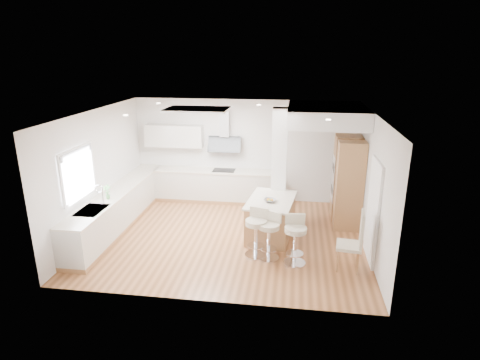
% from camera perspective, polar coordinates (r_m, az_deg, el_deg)
% --- Properties ---
extents(ground, '(6.00, 6.00, 0.00)m').
position_cam_1_polar(ground, '(9.20, -1.58, -8.01)').
color(ground, '#A5683D').
rests_on(ground, ground).
extents(ceiling, '(6.00, 5.00, 0.02)m').
position_cam_1_polar(ceiling, '(9.20, -1.58, -8.01)').
color(ceiling, white).
rests_on(ceiling, ground).
extents(wall_back, '(6.00, 0.04, 2.80)m').
position_cam_1_polar(wall_back, '(11.07, 0.49, 4.19)').
color(wall_back, silver).
rests_on(wall_back, ground).
extents(wall_left, '(0.04, 5.00, 2.80)m').
position_cam_1_polar(wall_left, '(9.63, -19.54, 1.05)').
color(wall_left, silver).
rests_on(wall_left, ground).
extents(wall_right, '(0.04, 5.00, 2.80)m').
position_cam_1_polar(wall_right, '(8.72, 18.17, -0.51)').
color(wall_right, silver).
rests_on(wall_right, ground).
extents(skylight, '(4.10, 2.10, 0.06)m').
position_cam_1_polar(skylight, '(9.12, -6.08, 9.91)').
color(skylight, white).
rests_on(skylight, ground).
extents(window_left, '(0.06, 1.28, 1.07)m').
position_cam_1_polar(window_left, '(8.78, -22.10, 1.19)').
color(window_left, white).
rests_on(window_left, ground).
extents(doorway_right, '(0.05, 1.00, 2.10)m').
position_cam_1_polar(doorway_right, '(8.30, 18.40, -4.42)').
color(doorway_right, '#494039').
rests_on(doorway_right, ground).
extents(counter_left, '(0.63, 4.50, 1.35)m').
position_cam_1_polar(counter_left, '(9.99, -16.87, -3.80)').
color(counter_left, '#A87648').
rests_on(counter_left, ground).
extents(counter_back, '(3.62, 0.63, 2.50)m').
position_cam_1_polar(counter_back, '(11.15, -4.37, 0.47)').
color(counter_back, '#A87648').
rests_on(counter_back, ground).
extents(pillar, '(0.35, 0.35, 2.80)m').
position_cam_1_polar(pillar, '(9.49, 5.57, 1.77)').
color(pillar, white).
rests_on(pillar, ground).
extents(soffit, '(1.78, 2.20, 0.40)m').
position_cam_1_polar(soffit, '(9.70, 12.19, 9.07)').
color(soffit, white).
rests_on(soffit, ground).
extents(oven_column, '(0.63, 1.21, 2.10)m').
position_cam_1_polar(oven_column, '(9.93, 14.99, -0.14)').
color(oven_column, '#A87648').
rests_on(oven_column, ground).
extents(peninsula, '(1.15, 1.58, 0.96)m').
position_cam_1_polar(peninsula, '(9.06, 4.40, -5.37)').
color(peninsula, '#A87648').
rests_on(peninsula, ground).
extents(bar_stool_a, '(0.56, 0.56, 1.01)m').
position_cam_1_polar(bar_stool_a, '(8.17, 2.34, -7.13)').
color(bar_stool_a, silver).
rests_on(bar_stool_a, ground).
extents(bar_stool_b, '(0.57, 0.57, 0.97)m').
position_cam_1_polar(bar_stool_b, '(8.09, 4.19, -7.59)').
color(bar_stool_b, silver).
rests_on(bar_stool_b, ground).
extents(bar_stool_c, '(0.49, 0.49, 1.00)m').
position_cam_1_polar(bar_stool_c, '(7.95, 7.86, -8.08)').
color(bar_stool_c, silver).
rests_on(bar_stool_c, ground).
extents(dining_chair, '(0.52, 0.52, 1.20)m').
position_cam_1_polar(dining_chair, '(7.93, 16.07, -8.08)').
color(dining_chair, '#C1B69D').
rests_on(dining_chair, ground).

